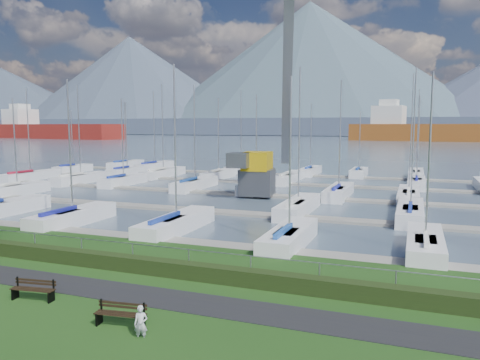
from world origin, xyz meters
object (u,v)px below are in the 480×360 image
at_px(bench_right, 121,314).
at_px(person, 141,319).
at_px(crane, 265,140).
at_px(bench_left, 34,290).

relative_size(bench_right, person, 1.52).
bearing_deg(person, crane, 81.30).
height_order(bench_left, bench_right, same).
bearing_deg(bench_right, crane, 91.20).
relative_size(bench_left, person, 1.52).
relative_size(bench_left, crane, 0.08).
bearing_deg(crane, bench_left, -95.49).
bearing_deg(bench_left, person, -21.53).
bearing_deg(bench_left, bench_right, -18.59).
bearing_deg(bench_right, bench_left, 162.11).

